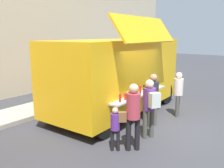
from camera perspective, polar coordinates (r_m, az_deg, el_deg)
name	(u,v)px	position (r m, az deg, el deg)	size (l,w,h in m)	color
ground_plane	(174,129)	(8.16, 14.42, -10.26)	(60.00, 60.00, 0.00)	#38383D
food_truck_main	(117,73)	(9.21, 1.20, 2.53)	(5.94, 3.22, 3.56)	#EBAD14
trash_bin	(130,78)	(14.23, 4.16, 1.41)	(0.60, 0.60, 0.94)	#2F653A
customer_front_ordering	(153,96)	(7.94, 9.64, -2.70)	(0.36, 0.36, 1.76)	#4F4840
customer_mid_with_backpack	(150,103)	(7.00, 8.91, -4.49)	(0.48, 0.57, 1.74)	#484A3E
customer_rear_waiting	(133,112)	(6.23, 4.89, -6.50)	(0.51, 0.52, 1.79)	black
customer_extra_browsing	(178,90)	(9.17, 15.39, -1.43)	(0.34, 0.34, 1.65)	#47453E
child_near_queue	(115,125)	(6.30, 0.75, -9.69)	(0.24, 0.24, 1.18)	black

